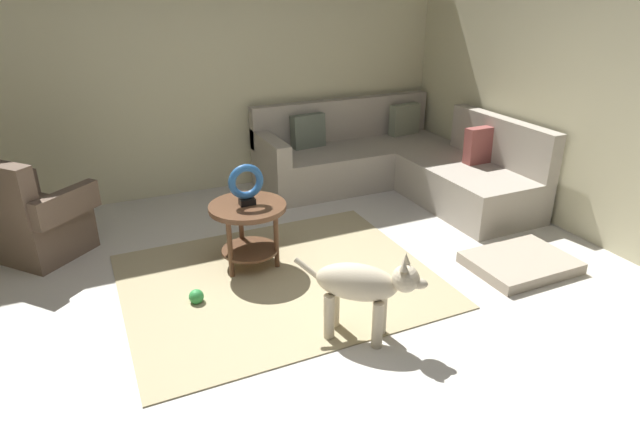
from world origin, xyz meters
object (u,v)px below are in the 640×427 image
at_px(armchair, 34,221).
at_px(torus_sculpture, 246,184).
at_px(side_table, 248,219).
at_px(dog_bed_mat, 520,263).
at_px(sectional_couch, 395,164).
at_px(dog_toy_ball, 196,297).
at_px(dog, 363,287).

height_order(armchair, torus_sculpture, armchair).
relative_size(armchair, side_table, 1.66).
bearing_deg(dog_bed_mat, sectional_couch, 89.64).
bearing_deg(dog_bed_mat, dog_toy_ball, 166.90).
distance_m(sectional_couch, side_table, 2.21).
relative_size(sectional_couch, torus_sculpture, 6.90).
distance_m(sectional_couch, dog, 2.73).
height_order(torus_sculpture, dog_toy_ball, torus_sculpture).
distance_m(armchair, dog, 2.83).
distance_m(armchair, dog_bed_mat, 3.96).
xyz_separation_m(torus_sculpture, dog_toy_ball, (-0.52, -0.35, -0.66)).
bearing_deg(dog_bed_mat, side_table, 154.58).
bearing_deg(torus_sculpture, sectional_couch, 27.02).
distance_m(sectional_couch, dog_bed_mat, 1.95).
bearing_deg(dog_toy_ball, dog_bed_mat, -13.10).
relative_size(dog, dog_toy_ball, 6.36).
xyz_separation_m(armchair, torus_sculpture, (1.54, -0.90, 0.39)).
bearing_deg(dog_bed_mat, dog, -170.57).
xyz_separation_m(armchair, dog_bed_mat, (3.50, -1.83, -0.28)).
xyz_separation_m(sectional_couch, armchair, (-3.51, -0.10, 0.03)).
bearing_deg(armchair, dog_bed_mat, 20.75).
bearing_deg(dog, side_table, -122.82).
relative_size(torus_sculpture, dog_bed_mat, 0.41).
distance_m(side_table, dog, 1.25).
relative_size(side_table, torus_sculpture, 1.84).
bearing_deg(armchair, dog_toy_ball, -2.54).
bearing_deg(armchair, torus_sculpture, 18.03).
relative_size(dog_bed_mat, dog, 1.18).
bearing_deg(dog_toy_ball, sectional_couch, 28.62).
bearing_deg(dog_toy_ball, dog, -43.68).
xyz_separation_m(sectional_couch, dog, (-1.61, -2.20, 0.09)).
bearing_deg(torus_sculpture, dog_toy_ball, -145.74).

